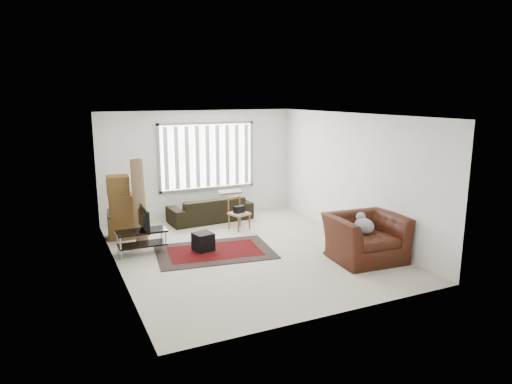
% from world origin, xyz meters
% --- Properties ---
extents(room, '(6.00, 6.02, 2.71)m').
position_xyz_m(room, '(0.03, 0.51, 1.76)').
color(room, beige).
rests_on(room, ground).
extents(persian_rug, '(2.45, 1.80, 0.02)m').
position_xyz_m(persian_rug, '(-0.62, 0.21, 0.01)').
color(persian_rug, black).
rests_on(persian_rug, ground).
extents(tv_stand, '(0.96, 0.43, 0.48)m').
position_xyz_m(tv_stand, '(-1.95, 0.72, 0.35)').
color(tv_stand, black).
rests_on(tv_stand, ground).
extents(tv, '(0.10, 0.78, 0.45)m').
position_xyz_m(tv, '(-1.95, 0.72, 0.70)').
color(tv, black).
rests_on(tv, tv_stand).
extents(subwoofer, '(0.42, 0.42, 0.36)m').
position_xyz_m(subwoofer, '(-0.80, 0.37, 0.20)').
color(subwoofer, black).
rests_on(subwoofer, persian_rug).
extents(moving_boxes, '(0.60, 0.55, 1.37)m').
position_xyz_m(moving_boxes, '(-2.14, 1.98, 0.64)').
color(moving_boxes, brown).
rests_on(moving_boxes, ground).
extents(white_flatpack, '(0.57, 0.25, 0.70)m').
position_xyz_m(white_flatpack, '(-2.15, 1.88, 0.35)').
color(white_flatpack, silver).
rests_on(white_flatpack, ground).
extents(rolled_rug, '(0.34, 0.78, 1.78)m').
position_xyz_m(rolled_rug, '(-1.82, 1.46, 0.89)').
color(rolled_rug, brown).
rests_on(rolled_rug, ground).
extents(sofa, '(2.10, 1.02, 0.79)m').
position_xyz_m(sofa, '(0.08, 2.45, 0.39)').
color(sofa, black).
rests_on(sofa, ground).
extents(side_chair, '(0.51, 0.51, 0.75)m').
position_xyz_m(side_chair, '(0.43, 1.48, 0.42)').
color(side_chair, '#927B5F').
rests_on(side_chair, ground).
extents(armchair, '(1.41, 1.25, 0.99)m').
position_xyz_m(armchair, '(1.84, -1.38, 0.50)').
color(armchair, '#39160B').
rests_on(armchair, ground).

